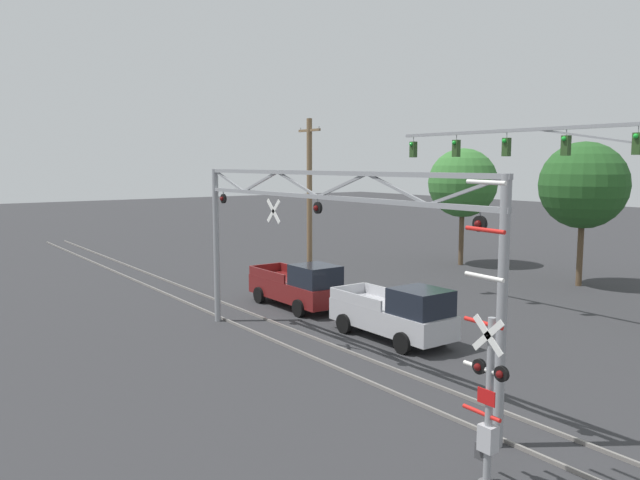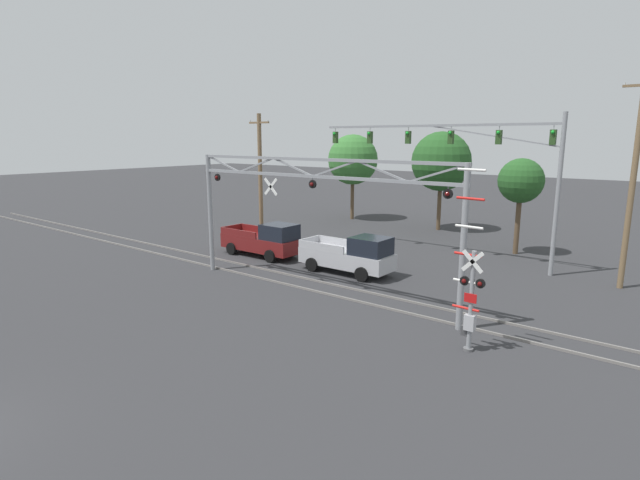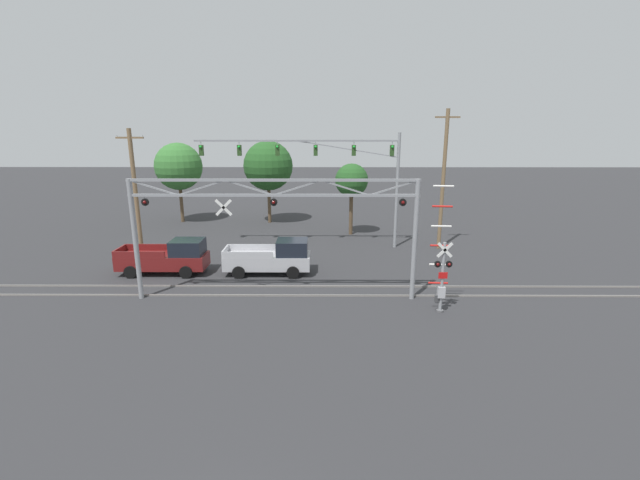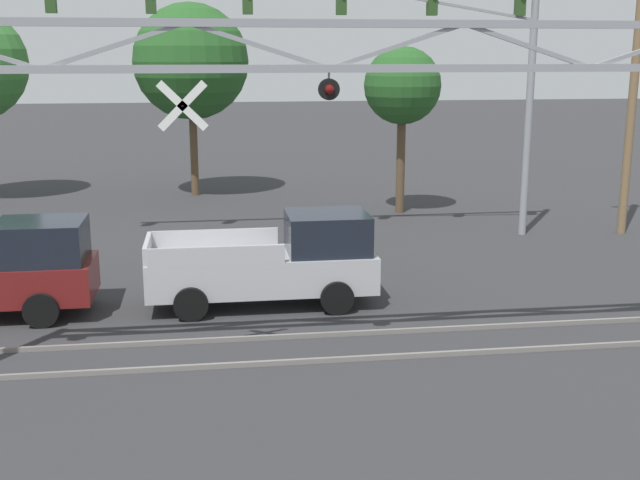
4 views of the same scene
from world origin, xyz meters
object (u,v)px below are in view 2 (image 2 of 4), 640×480
at_px(crossing_signal_mast, 470,295).
at_px(utility_pole_left, 260,179).
at_px(background_tree_far_right_verge, 441,162).
at_px(crossing_gantry, 312,200).
at_px(pickup_truck_lead, 351,255).
at_px(background_tree_beyond_span, 521,181).
at_px(utility_pole_right, 633,181).
at_px(background_tree_far_left_verge, 353,160).
at_px(pickup_truck_following, 265,240).
at_px(traffic_signal_span, 479,156).

relative_size(crossing_signal_mast, utility_pole_left, 0.71).
bearing_deg(background_tree_far_right_verge, crossing_gantry, -82.21).
bearing_deg(pickup_truck_lead, background_tree_beyond_span, 62.20).
xyz_separation_m(pickup_truck_lead, utility_pole_right, (12.13, 6.11, 4.29)).
relative_size(background_tree_far_left_verge, background_tree_far_right_verge, 0.98).
bearing_deg(background_tree_far_left_verge, utility_pole_left, -83.87).
height_order(utility_pole_right, background_tree_beyond_span, utility_pole_right).
bearing_deg(pickup_truck_lead, background_tree_far_right_verge, 97.63).
height_order(crossing_gantry, pickup_truck_lead, crossing_gantry).
bearing_deg(crossing_gantry, crossing_signal_mast, -11.54).
height_order(pickup_truck_lead, utility_pole_right, utility_pole_right).
height_order(crossing_gantry, background_tree_beyond_span, crossing_gantry).
relative_size(pickup_truck_lead, pickup_truck_following, 0.98).
xyz_separation_m(crossing_signal_mast, utility_pole_right, (3.12, 11.98, 3.31)).
xyz_separation_m(crossing_signal_mast, background_tree_beyond_span, (-3.40, 16.51, 2.66)).
distance_m(utility_pole_left, background_tree_far_right_verge, 14.99).
relative_size(pickup_truck_following, utility_pole_right, 0.53).
bearing_deg(background_tree_far_right_verge, pickup_truck_following, -106.28).
bearing_deg(background_tree_far_left_verge, background_tree_beyond_span, -17.50).
bearing_deg(crossing_signal_mast, pickup_truck_following, 159.38).
xyz_separation_m(pickup_truck_following, utility_pole_left, (-2.74, 2.49, 3.60)).
height_order(crossing_gantry, background_tree_far_right_verge, background_tree_far_right_verge).
distance_m(pickup_truck_lead, pickup_truck_following, 6.63).
relative_size(crossing_gantry, utility_pole_left, 1.66).
relative_size(utility_pole_left, background_tree_far_left_verge, 1.17).
xyz_separation_m(crossing_gantry, utility_pole_right, (11.51, 10.26, 0.81)).
distance_m(pickup_truck_lead, background_tree_far_right_verge, 16.34).
xyz_separation_m(crossing_signal_mast, pickup_truck_lead, (-9.01, 5.87, -0.98)).
bearing_deg(background_tree_beyond_span, utility_pole_left, -151.48).
xyz_separation_m(crossing_signal_mast, utility_pole_left, (-18.38, 8.37, 2.62)).
bearing_deg(traffic_signal_span, utility_pole_left, -164.06).
bearing_deg(pickup_truck_following, traffic_signal_span, 30.23).
relative_size(crossing_gantry, utility_pole_right, 1.44).
distance_m(pickup_truck_following, background_tree_beyond_span, 16.61).
bearing_deg(pickup_truck_following, crossing_gantry, -29.93).
relative_size(traffic_signal_span, utility_pole_left, 1.70).
bearing_deg(pickup_truck_following, background_tree_far_right_verge, 73.72).
bearing_deg(background_tree_far_right_verge, background_tree_beyond_span, -32.62).
bearing_deg(utility_pole_right, background_tree_far_right_verge, 146.35).
relative_size(pickup_truck_following, background_tree_beyond_span, 0.90).
bearing_deg(utility_pole_left, background_tree_far_right_verge, 60.85).
relative_size(crossing_gantry, pickup_truck_following, 2.71).
distance_m(traffic_signal_span, utility_pole_left, 14.41).
relative_size(crossing_signal_mast, background_tree_far_left_verge, 0.83).
bearing_deg(background_tree_far_left_verge, traffic_signal_span, -31.72).
relative_size(background_tree_beyond_span, background_tree_far_left_verge, 0.80).
xyz_separation_m(pickup_truck_lead, pickup_truck_following, (-6.63, 0.01, 0.00)).
distance_m(crossing_signal_mast, pickup_truck_lead, 10.79).
bearing_deg(pickup_truck_following, background_tree_beyond_span, 40.97).
xyz_separation_m(crossing_signal_mast, traffic_signal_span, (-4.62, 12.30, 4.34)).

